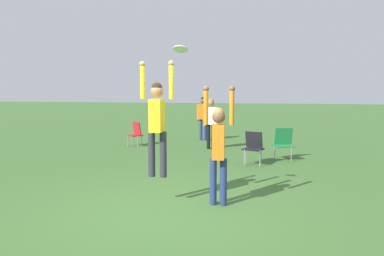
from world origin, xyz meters
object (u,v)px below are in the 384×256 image
object	(u,v)px
frisbee	(181,49)
person_spectator_far	(211,119)
person_defending	(219,143)
camping_chair_0	(253,145)
person_spectator_near	(203,114)
camping_chair_2	(136,132)
camping_chair_1	(283,142)
person_jumping	(157,117)

from	to	relation	value
frisbee	person_spectator_far	xyz separation A→B (m)	(-0.78, 6.38, -1.61)
person_defending	camping_chair_0	xyz separation A→B (m)	(0.25, 3.82, -0.56)
camping_chair_0	person_spectator_near	xyz separation A→B (m)	(-2.43, 4.61, 0.54)
camping_chair_2	person_spectator_far	distance (m)	2.85
frisbee	camping_chair_0	bearing A→B (deg)	77.44
camping_chair_1	person_spectator_near	bearing A→B (deg)	-70.72
camping_chair_2	person_spectator_near	xyz separation A→B (m)	(2.03, 2.11, 0.57)
frisbee	camping_chair_1	bearing A→B (deg)	71.59
frisbee	camping_chair_1	distance (m)	5.64
person_spectator_near	camping_chair_2	bearing A→B (deg)	-144.88
person_jumping	camping_chair_2	distance (m)	7.28
camping_chair_1	person_jumping	bearing A→B (deg)	45.21
frisbee	camping_chair_1	xyz separation A→B (m)	(1.65, 4.95, -2.14)
camping_chair_0	camping_chair_2	distance (m)	5.11
person_jumping	camping_chair_0	world-z (taller)	person_jumping
frisbee	person_spectator_far	size ratio (longest dim) A/B	0.15
camping_chair_0	person_spectator_far	world-z (taller)	person_spectator_far
camping_chair_1	camping_chair_2	bearing A→B (deg)	-38.27
person_jumping	camping_chair_2	world-z (taller)	person_jumping
camping_chair_1	camping_chair_2	xyz separation A→B (m)	(-5.22, 1.50, -0.02)
person_jumping	camping_chair_1	distance (m)	5.49
camping_chair_1	person_spectator_near	xyz separation A→B (m)	(-3.20, 3.61, 0.55)
camping_chair_1	camping_chair_2	distance (m)	5.44
camping_chair_2	camping_chair_1	bearing A→B (deg)	-160.88
person_jumping	frisbee	world-z (taller)	frisbee
person_jumping	camping_chair_0	bearing A→B (deg)	-26.37
person_spectator_far	person_jumping	bearing A→B (deg)	-94.72
camping_chair_0	person_spectator_near	bearing A→B (deg)	-44.80
person_defending	frisbee	distance (m)	1.70
person_defending	person_spectator_far	xyz separation A→B (m)	(-1.41, 6.26, -0.04)
camping_chair_0	person_spectator_near	distance (m)	5.24
person_jumping	person_defending	distance (m)	1.14
camping_chair_1	person_spectator_near	distance (m)	4.85
camping_chair_2	person_spectator_near	world-z (taller)	person_spectator_near
camping_chair_0	camping_chair_1	bearing A→B (deg)	-109.94
camping_chair_1	person_defending	bearing A→B (deg)	55.81
person_jumping	person_spectator_near	bearing A→B (deg)	-0.80
camping_chair_1	person_spectator_far	xyz separation A→B (m)	(-2.43, 1.43, 0.53)
person_jumping	person_spectator_far	distance (m)	6.44
frisbee	camping_chair_2	distance (m)	7.69
person_jumping	frisbee	bearing A→B (deg)	-94.89
camping_chair_2	person_spectator_near	bearing A→B (deg)	-98.75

